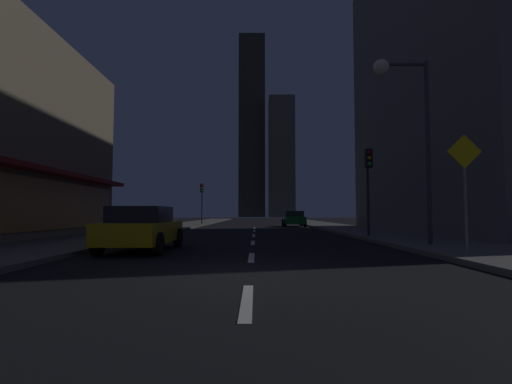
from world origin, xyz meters
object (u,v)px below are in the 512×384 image
traffic_light_near_right (370,172)px  traffic_light_far_left (203,194)px  pedestrian_crossing_sign (467,183)px  car_parked_near (144,228)px  fire_hydrant_far_left (166,225)px  street_lamp_right (406,105)px  car_parked_far (295,219)px

traffic_light_near_right → traffic_light_far_left: bearing=117.6°
traffic_light_far_left → pedestrian_crossing_sign: (11.10, -29.10, -1.18)m
car_parked_near → traffic_light_near_right: size_ratio=1.01×
car_parked_near → traffic_light_near_right: 10.92m
car_parked_near → traffic_light_near_right: bearing=31.3°
pedestrian_crossing_sign → traffic_light_near_right: bearing=90.7°
car_parked_near → pedestrian_crossing_sign: (9.20, -2.52, 1.28)m
fire_hydrant_far_left → traffic_light_near_right: size_ratio=0.16×
car_parked_near → traffic_light_far_left: size_ratio=1.01×
car_parked_near → street_lamp_right: 10.00m
fire_hydrant_far_left → pedestrian_crossing_sign: 19.00m
pedestrian_crossing_sign → fire_hydrant_far_left: bearing=127.4°
traffic_light_far_left → traffic_light_near_right: bearing=-62.4°
traffic_light_far_left → car_parked_far: bearing=-25.0°
fire_hydrant_far_left → pedestrian_crossing_sign: bearing=-52.6°
street_lamp_right → pedestrian_crossing_sign: street_lamp_right is taller
car_parked_near → street_lamp_right: bearing=5.2°
street_lamp_right → pedestrian_crossing_sign: size_ratio=2.09×
car_parked_near → car_parked_far: bearing=72.1°
fire_hydrant_far_left → traffic_light_near_right: (11.40, -6.99, 2.74)m
street_lamp_right → pedestrian_crossing_sign: (0.22, -3.34, -3.05)m
car_parked_near → pedestrian_crossing_sign: 9.62m
fire_hydrant_far_left → car_parked_far: bearing=45.9°
fire_hydrant_far_left → street_lamp_right: (11.28, -11.70, 4.61)m
pedestrian_crossing_sign → car_parked_far: bearing=94.6°
traffic_light_far_left → pedestrian_crossing_sign: traffic_light_far_left is taller
pedestrian_crossing_sign → car_parked_near: bearing=164.7°
car_parked_near → car_parked_far: size_ratio=1.00×
traffic_light_near_right → car_parked_near: bearing=-148.7°
traffic_light_far_left → car_parked_near: bearing=-85.9°
fire_hydrant_far_left → street_lamp_right: 16.89m
fire_hydrant_far_left → pedestrian_crossing_sign: size_ratio=0.21×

